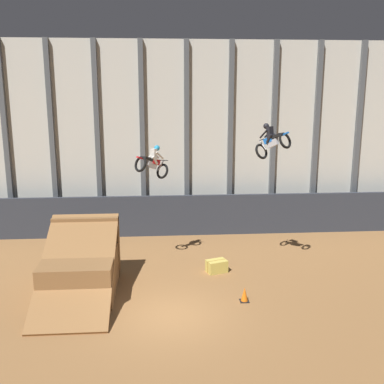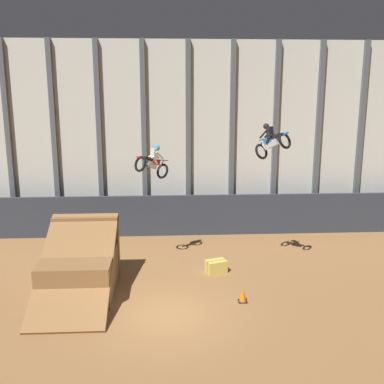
% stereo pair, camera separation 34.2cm
% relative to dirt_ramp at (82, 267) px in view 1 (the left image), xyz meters
% --- Properties ---
extents(ground_plane, '(60.00, 60.00, 0.00)m').
position_rel_dirt_ramp_xyz_m(ground_plane, '(3.60, -2.52, -0.98)').
color(ground_plane, olive).
extents(arena_back_wall, '(32.00, 0.40, 10.96)m').
position_rel_dirt_ramp_xyz_m(arena_back_wall, '(3.60, 8.22, 4.50)').
color(arena_back_wall, beige).
rests_on(arena_back_wall, ground_plane).
extents(lower_barrier, '(31.36, 0.20, 2.35)m').
position_rel_dirt_ramp_xyz_m(lower_barrier, '(3.60, 7.04, 0.19)').
color(lower_barrier, '#2D333D').
rests_on(lower_barrier, ground_plane).
extents(dirt_ramp, '(2.88, 5.42, 2.91)m').
position_rel_dirt_ramp_xyz_m(dirt_ramp, '(0.00, 0.00, 0.00)').
color(dirt_ramp, brown).
rests_on(dirt_ramp, ground_plane).
extents(rider_bike_left_air, '(1.73, 1.66, 1.65)m').
position_rel_dirt_ramp_xyz_m(rider_bike_left_air, '(2.98, 2.62, 3.95)').
color(rider_bike_left_air, black).
extents(rider_bike_right_air, '(1.60, 1.78, 1.67)m').
position_rel_dirt_ramp_xyz_m(rider_bike_right_air, '(8.20, 1.58, 5.01)').
color(rider_bike_right_air, black).
extents(traffic_cone_near_ramp, '(0.36, 0.36, 0.58)m').
position_rel_dirt_ramp_xyz_m(traffic_cone_near_ramp, '(6.55, -1.57, -0.70)').
color(traffic_cone_near_ramp, black).
rests_on(traffic_cone_near_ramp, ground_plane).
extents(hay_bale_trackside, '(1.04, 0.85, 0.57)m').
position_rel_dirt_ramp_xyz_m(hay_bale_trackside, '(5.83, 1.47, -0.70)').
color(hay_bale_trackside, '#CCB751').
rests_on(hay_bale_trackside, ground_plane).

